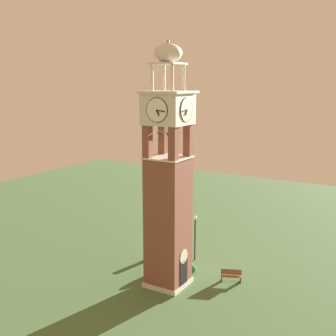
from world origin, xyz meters
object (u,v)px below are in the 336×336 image
object	(u,v)px
park_bench	(231,275)
trash_bin	(146,256)
clock_tower	(168,190)
lamp_post	(195,230)

from	to	relation	value
park_bench	trash_bin	xyz separation A→B (m)	(-0.09, 7.86, -0.08)
clock_tower	lamp_post	world-z (taller)	clock_tower
park_bench	clock_tower	bearing A→B (deg)	126.30
clock_tower	lamp_post	xyz separation A→B (m)	(5.13, 0.35, -4.70)
clock_tower	park_bench	world-z (taller)	clock_tower
trash_bin	park_bench	bearing A→B (deg)	-89.34
trash_bin	lamp_post	bearing A→B (deg)	-57.04
lamp_post	trash_bin	xyz separation A→B (m)	(-2.30, 3.54, -2.38)
clock_tower	trash_bin	size ratio (longest dim) A/B	22.63
park_bench	trash_bin	world-z (taller)	park_bench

